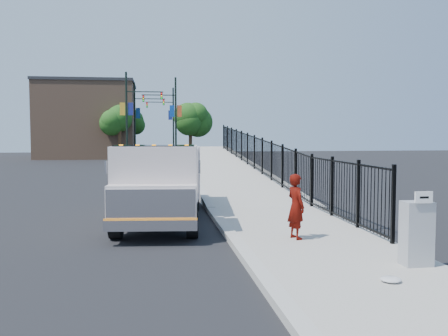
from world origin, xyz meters
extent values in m
plane|color=black|center=(0.00, 0.00, 0.00)|extent=(120.00, 120.00, 0.00)
cube|color=#9E998E|center=(1.93, -2.00, 0.06)|extent=(3.55, 12.00, 0.12)
cube|color=#ADAAA3|center=(0.00, -2.00, 0.08)|extent=(0.30, 12.00, 0.16)
cube|color=#9E998E|center=(2.12, 16.00, 0.00)|extent=(3.95, 24.06, 3.19)
cube|color=black|center=(3.55, 12.00, 0.90)|extent=(0.10, 28.00, 1.80)
cube|color=black|center=(-1.66, 2.70, 0.51)|extent=(1.52, 6.34, 0.20)
cube|color=silver|center=(-1.87, 0.59, 1.43)|extent=(2.35, 2.23, 1.85)
cube|color=silver|center=(-1.98, -0.56, 0.97)|extent=(2.22, 0.85, 0.92)
cube|color=silver|center=(-2.01, -0.90, 0.97)|extent=(2.12, 0.28, 0.78)
cube|color=silver|center=(-2.02, -0.97, 0.51)|extent=(2.22, 0.38, 0.26)
cube|color=orange|center=(-2.02, -0.97, 0.65)|extent=(2.21, 0.26, 0.06)
cube|color=black|center=(-1.89, 0.36, 1.98)|extent=(2.14, 1.39, 0.78)
cube|color=silver|center=(-1.55, 3.90, 1.43)|extent=(2.58, 4.07, 1.57)
cube|color=silver|center=(-3.10, -0.22, 1.85)|extent=(0.06, 0.06, 0.32)
cube|color=silver|center=(-0.81, -0.44, 1.85)|extent=(0.06, 0.06, 0.32)
cube|color=orange|center=(-2.75, 0.12, 2.37)|extent=(0.10, 0.08, 0.06)
cube|color=orange|center=(-2.33, 0.08, 2.37)|extent=(0.10, 0.08, 0.06)
cube|color=orange|center=(-1.92, 0.04, 2.37)|extent=(0.10, 0.08, 0.06)
cube|color=orange|center=(-1.51, 0.00, 2.37)|extent=(0.10, 0.08, 0.06)
cube|color=orange|center=(-1.09, -0.04, 2.37)|extent=(0.10, 0.08, 0.06)
cylinder|color=black|center=(-2.89, 0.04, 0.46)|extent=(0.38, 0.95, 0.92)
cylinder|color=black|center=(-0.96, -0.15, 0.46)|extent=(0.38, 0.95, 0.92)
cylinder|color=black|center=(-2.46, 4.54, 0.46)|extent=(0.38, 0.95, 0.92)
cylinder|color=black|center=(-0.53, 4.35, 0.46)|extent=(0.38, 0.95, 0.92)
cylinder|color=black|center=(-2.36, 5.55, 0.46)|extent=(0.38, 0.95, 0.92)
cylinder|color=black|center=(-0.43, 5.36, 0.46)|extent=(0.38, 0.95, 0.92)
imported|color=#4D0904|center=(1.48, -1.14, 0.91)|extent=(0.53, 0.66, 1.59)
cube|color=gray|center=(3.10, -3.85, 0.75)|extent=(0.55, 0.40, 1.25)
cube|color=white|center=(3.10, -4.07, 1.48)|extent=(0.35, 0.04, 0.22)
ellipsoid|color=silver|center=(2.10, -4.80, 0.17)|extent=(0.36, 0.36, 0.09)
cylinder|color=black|center=(-4.20, 31.69, 4.00)|extent=(0.18, 0.18, 8.00)
cube|color=black|center=(-2.60, 31.69, 6.30)|extent=(3.20, 0.08, 0.08)
cube|color=black|center=(-1.16, 31.69, 5.95)|extent=(0.18, 0.22, 0.60)
cube|color=navy|center=(-3.85, 31.69, 4.80)|extent=(0.45, 0.04, 1.10)
cube|color=gold|center=(-4.55, 31.69, 4.80)|extent=(0.45, 0.04, 1.10)
cylinder|color=black|center=(0.24, 35.28, 4.00)|extent=(0.18, 0.18, 8.00)
cube|color=black|center=(-1.36, 35.28, 6.30)|extent=(3.20, 0.08, 0.08)
cube|color=black|center=(-2.80, 35.28, 5.95)|extent=(0.18, 0.22, 0.60)
cube|color=#DC5224|center=(0.59, 35.28, 4.80)|extent=(0.45, 0.04, 1.10)
cube|color=#0F43A3|center=(-0.11, 35.28, 4.80)|extent=(0.45, 0.04, 1.10)
cylinder|color=black|center=(-3.82, 40.68, 4.00)|extent=(0.18, 0.18, 8.00)
cube|color=black|center=(-2.22, 40.68, 6.30)|extent=(3.20, 0.08, 0.08)
cube|color=black|center=(-0.78, 40.68, 5.95)|extent=(0.18, 0.22, 0.60)
cube|color=navy|center=(-3.47, 40.68, 4.80)|extent=(0.45, 0.04, 1.10)
cube|color=orange|center=(-4.17, 40.68, 4.80)|extent=(0.45, 0.04, 1.10)
cylinder|color=black|center=(0.45, 46.25, 4.00)|extent=(0.18, 0.18, 8.00)
cube|color=black|center=(-1.15, 46.25, 6.30)|extent=(3.20, 0.08, 0.08)
cube|color=black|center=(-2.59, 46.25, 5.95)|extent=(0.18, 0.22, 0.60)
cube|color=orange|center=(0.80, 46.25, 4.80)|extent=(0.45, 0.04, 1.10)
cube|color=navy|center=(0.10, 46.25, 4.80)|extent=(0.45, 0.04, 1.10)
cylinder|color=#382314|center=(-5.22, 37.97, 1.60)|extent=(0.36, 0.36, 3.20)
sphere|color=#194714|center=(-5.22, 37.97, 4.00)|extent=(2.72, 2.72, 2.72)
cylinder|color=#382314|center=(1.84, 38.09, 1.60)|extent=(0.36, 0.36, 3.20)
sphere|color=#194714|center=(1.84, 38.09, 4.00)|extent=(2.84, 2.84, 2.84)
cylinder|color=#382314|center=(-4.38, 48.51, 1.60)|extent=(0.36, 0.36, 3.20)
sphere|color=#194714|center=(-4.38, 48.51, 4.00)|extent=(2.72, 2.72, 2.72)
cube|color=#8C664C|center=(-9.00, 44.00, 4.00)|extent=(10.00, 10.00, 8.00)
camera|label=1|loc=(-1.94, -12.77, 2.69)|focal=40.00mm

